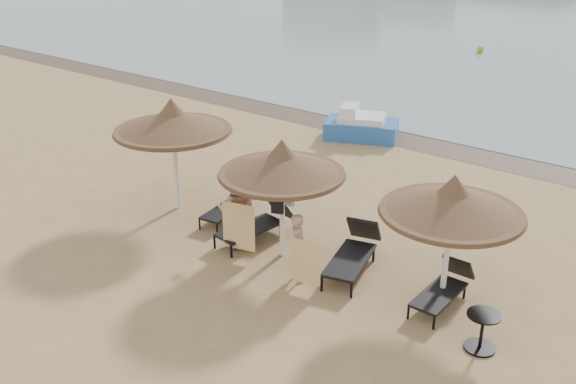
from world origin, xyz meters
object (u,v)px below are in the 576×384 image
object	(u,v)px
lounger_far_left	(230,205)
lounger_near_left	(258,222)
palapa_center	(282,164)
lounger_far_right	(445,286)
palapa_right	(452,202)
side_table	(482,333)
person_left	(237,204)
palapa_left	(172,122)
pedal_boat	(361,126)
person_right	(299,242)
lounger_near_right	(354,251)

from	to	relation	value
lounger_far_left	lounger_near_left	bearing A→B (deg)	-25.82
palapa_center	lounger_far_right	bearing A→B (deg)	6.82
palapa_right	lounger_far_right	bearing A→B (deg)	-13.36
palapa_right	lounger_near_left	world-z (taller)	palapa_right
side_table	person_left	size ratio (longest dim) A/B	0.33
palapa_left	side_table	world-z (taller)	palapa_left
lounger_far_left	person_left	xyz separation A→B (m)	(1.16, -0.99, 0.70)
person_left	palapa_center	bearing A→B (deg)	160.39
person_left	pedal_boat	size ratio (longest dim) A/B	0.78
side_table	person_left	world-z (taller)	person_left
person_right	pedal_boat	bearing A→B (deg)	-28.80
lounger_near_left	lounger_near_right	bearing A→B (deg)	11.79
side_table	person_right	size ratio (longest dim) A/B	0.41
palapa_center	side_table	distance (m)	5.04
palapa_center	lounger_far_left	size ratio (longest dim) A/B	1.55
palapa_left	palapa_right	bearing A→B (deg)	1.09
lounger_near_right	person_left	distance (m)	2.72
palapa_right	lounger_near_right	size ratio (longest dim) A/B	1.24
palapa_right	lounger_far_right	xyz separation A→B (m)	(0.04, -0.01, -1.74)
side_table	pedal_boat	size ratio (longest dim) A/B	0.26
lounger_far_right	pedal_boat	world-z (taller)	pedal_boat
palapa_left	person_right	bearing A→B (deg)	-11.56
lounger_near_left	person_left	world-z (taller)	person_left
side_table	palapa_right	bearing A→B (deg)	140.59
palapa_center	palapa_right	bearing A→B (deg)	7.05
palapa_left	lounger_near_left	size ratio (longest dim) A/B	1.42
lounger_far_left	lounger_near_right	world-z (taller)	lounger_near_right
palapa_left	lounger_near_right	size ratio (longest dim) A/B	1.34
palapa_left	person_left	bearing A→B (deg)	-13.46
person_left	palapa_left	bearing A→B (deg)	-50.39
person_right	person_left	bearing A→B (deg)	28.09
palapa_right	lounger_near_right	bearing A→B (deg)	179.58
palapa_left	lounger_far_right	xyz separation A→B (m)	(7.15, 0.13, -1.91)
palapa_right	pedal_boat	world-z (taller)	palapa_right
lounger_near_left	lounger_far_right	size ratio (longest dim) A/B	1.17
palapa_center	lounger_far_left	distance (m)	2.88
palapa_left	pedal_boat	world-z (taller)	palapa_left
palapa_left	lounger_far_left	bearing A→B (deg)	15.06
lounger_far_right	side_table	size ratio (longest dim) A/B	2.47
pedal_boat	person_right	bearing A→B (deg)	-89.35
palapa_center	lounger_far_right	xyz separation A→B (m)	(3.58, 0.43, -1.76)
palapa_right	side_table	size ratio (longest dim) A/B	3.81
pedal_boat	palapa_right	bearing A→B (deg)	-72.43
lounger_far_right	lounger_near_right	bearing A→B (deg)	179.90
palapa_right	lounger_far_left	distance (m)	5.97
lounger_near_left	person_left	xyz separation A→B (m)	(-0.08, -0.60, 0.65)
lounger_near_left	lounger_near_right	xyz separation A→B (m)	(2.45, 0.16, 0.02)
person_right	palapa_left	bearing A→B (deg)	25.49
palapa_left	palapa_right	world-z (taller)	palapa_left
side_table	person_right	xyz separation A→B (m)	(-3.80, -0.10, 0.52)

